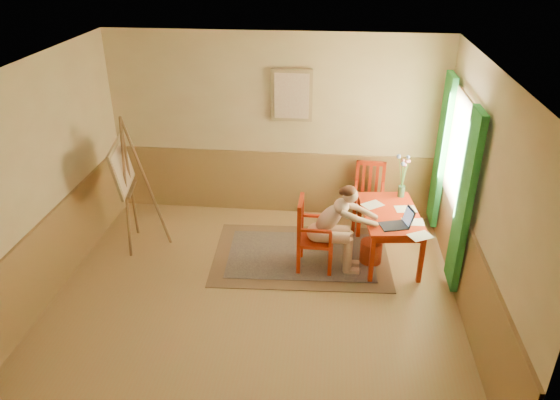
# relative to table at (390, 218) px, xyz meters

# --- Properties ---
(room) EXTENTS (5.04, 4.54, 2.84)m
(room) POSITION_rel_table_xyz_m (-1.67, -0.99, 0.77)
(room) COLOR tan
(room) RESTS_ON ground
(wainscot) EXTENTS (5.00, 4.50, 1.00)m
(wainscot) POSITION_rel_table_xyz_m (-1.67, -0.19, -0.13)
(wainscot) COLOR olive
(wainscot) RESTS_ON room
(window) EXTENTS (0.12, 2.01, 2.20)m
(window) POSITION_rel_table_xyz_m (0.74, 0.11, 0.71)
(window) COLOR white
(window) RESTS_ON room
(wall_portrait) EXTENTS (0.60, 0.05, 0.76)m
(wall_portrait) POSITION_rel_table_xyz_m (-1.42, 1.21, 1.27)
(wall_portrait) COLOR #9E835A
(wall_portrait) RESTS_ON room
(rug) EXTENTS (2.48, 1.72, 0.02)m
(rug) POSITION_rel_table_xyz_m (-1.17, -0.07, -0.62)
(rug) COLOR #8C7251
(rug) RESTS_ON room
(table) EXTENTS (0.85, 1.27, 0.72)m
(table) POSITION_rel_table_xyz_m (0.00, 0.00, 0.00)
(table) COLOR red
(table) RESTS_ON room
(chair_left) EXTENTS (0.47, 0.45, 1.00)m
(chair_left) POSITION_rel_table_xyz_m (-1.02, -0.31, -0.13)
(chair_left) COLOR red
(chair_left) RESTS_ON room
(chair_back) EXTENTS (0.47, 0.49, 0.99)m
(chair_back) POSITION_rel_table_xyz_m (-0.23, 0.90, -0.13)
(chair_back) COLOR red
(chair_back) RESTS_ON room
(figure) EXTENTS (0.91, 0.39, 1.23)m
(figure) POSITION_rel_table_xyz_m (-0.72, -0.32, 0.05)
(figure) COLOR #D5A78F
(figure) RESTS_ON room
(laptop) EXTENTS (0.44, 0.34, 0.24)m
(laptop) POSITION_rel_table_xyz_m (0.06, -0.36, 0.14)
(laptop) COLOR #1E2338
(laptop) RESTS_ON table
(papers) EXTENTS (0.87, 1.08, 0.00)m
(papers) POSITION_rel_table_xyz_m (0.13, -0.13, 0.09)
(papers) COLOR white
(papers) RESTS_ON table
(vase) EXTENTS (0.21, 0.30, 0.60)m
(vase) POSITION_rel_table_xyz_m (0.17, 0.50, 0.36)
(vase) COLOR #3F724C
(vase) RESTS_ON table
(wastebasket) EXTENTS (0.37, 0.37, 0.32)m
(wastebasket) POSITION_rel_table_xyz_m (-0.22, -0.12, -0.47)
(wastebasket) COLOR #B24023
(wastebasket) RESTS_ON room
(easel) EXTENTS (0.70, 0.86, 1.92)m
(easel) POSITION_rel_table_xyz_m (-3.57, 0.00, 0.50)
(easel) COLOR brown
(easel) RESTS_ON room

